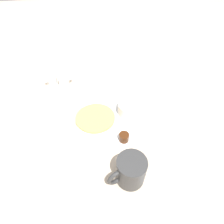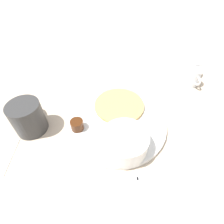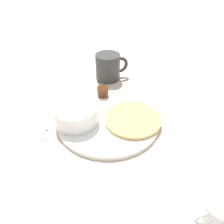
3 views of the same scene
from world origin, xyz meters
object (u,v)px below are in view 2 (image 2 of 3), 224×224
Objects in this scene: creamer_pitcher_far at (192,69)px; fork at (129,179)px; plate at (116,124)px; coffee_mug at (26,117)px; bowl at (123,141)px; creamer_pitcher_near at (192,77)px.

creamer_pitcher_far is 0.49m from fork.
plate is at bearing 133.14° from creamer_pitcher_far.
fork is at bearing -116.85° from coffee_mug.
coffee_mug is 0.59m from creamer_pitcher_far.
plate is 0.38m from creamer_pitcher_far.
coffee_mug is 1.85× the size of creamer_pitcher_far.
bowl is 0.27m from coffee_mug.
coffee_mug is 0.55m from creamer_pitcher_near.
plate is 0.09m from bowl.
creamer_pitcher_near is (0.20, -0.26, 0.03)m from plate.
creamer_pitcher_near reaches higher than bowl.
creamer_pitcher_far is (0.34, -0.26, -0.01)m from bowl.
creamer_pitcher_near is at bearing -32.14° from fork.
creamer_pitcher_far is at bearing -46.86° from plate.
coffee_mug reaches higher than plate.
bowl is at bearing 142.93° from creamer_pitcher_far.
plate is 2.43× the size of coffee_mug.
coffee_mug is (-0.02, 0.24, 0.04)m from plate.
coffee_mug reaches higher than creamer_pitcher_near.
bowl is at bearing -166.35° from plate.
creamer_pitcher_near is (0.29, -0.24, -0.01)m from bowl.
bowl is 1.86× the size of creamer_pitcher_far.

